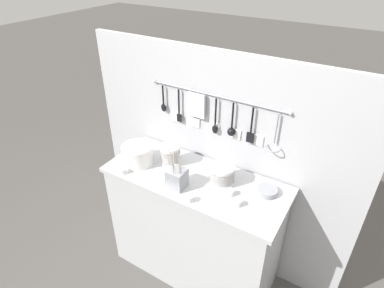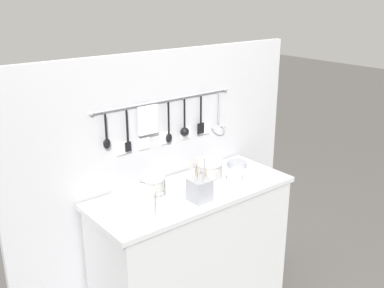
{
  "view_description": "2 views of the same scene",
  "coord_description": "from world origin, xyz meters",
  "px_view_note": "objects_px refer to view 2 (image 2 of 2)",
  "views": [
    {
      "loc": [
        0.86,
        -1.45,
        2.24
      ],
      "look_at": [
        -0.04,
        0.03,
        1.16
      ],
      "focal_mm": 30.0,
      "sensor_mm": 36.0,
      "label": 1
    },
    {
      "loc": [
        -1.51,
        -1.88,
        2.04
      ],
      "look_at": [
        -0.0,
        -0.0,
        1.21
      ],
      "focal_mm": 42.0,
      "sensor_mm": 36.0,
      "label": 2
    }
  ],
  "objects_px": {
    "bowl_stack_nested_right": "(209,170)",
    "cup_front_right": "(230,177)",
    "steel_mixing_bowl": "(237,164)",
    "plate_stack": "(134,204)",
    "bowl_stack_short_front": "(153,186)",
    "cup_by_caddy": "(150,224)",
    "cutlery_caddy": "(200,190)",
    "cup_mid_row": "(228,195)",
    "cup_centre": "(246,177)"
  },
  "relations": [
    {
      "from": "bowl_stack_nested_right",
      "to": "cup_front_right",
      "type": "height_order",
      "value": "bowl_stack_nested_right"
    },
    {
      "from": "steel_mixing_bowl",
      "to": "cup_front_right",
      "type": "relative_size",
      "value": 2.74
    },
    {
      "from": "plate_stack",
      "to": "bowl_stack_short_front",
      "type": "bearing_deg",
      "value": 30.69
    },
    {
      "from": "steel_mixing_bowl",
      "to": "cup_by_caddy",
      "type": "distance_m",
      "value": 0.96
    },
    {
      "from": "steel_mixing_bowl",
      "to": "cutlery_caddy",
      "type": "height_order",
      "value": "cutlery_caddy"
    },
    {
      "from": "cutlery_caddy",
      "to": "cup_mid_row",
      "type": "relative_size",
      "value": 5.93
    },
    {
      "from": "bowl_stack_nested_right",
      "to": "cup_by_caddy",
      "type": "distance_m",
      "value": 0.67
    },
    {
      "from": "bowl_stack_short_front",
      "to": "cutlery_caddy",
      "type": "relative_size",
      "value": 0.53
    },
    {
      "from": "cutlery_caddy",
      "to": "cup_front_right",
      "type": "xyz_separation_m",
      "value": [
        0.33,
        0.1,
        -0.04
      ]
    },
    {
      "from": "cutlery_caddy",
      "to": "cup_mid_row",
      "type": "height_order",
      "value": "cutlery_caddy"
    },
    {
      "from": "plate_stack",
      "to": "cup_front_right",
      "type": "bearing_deg",
      "value": 1.98
    },
    {
      "from": "bowl_stack_nested_right",
      "to": "cup_centre",
      "type": "height_order",
      "value": "bowl_stack_nested_right"
    },
    {
      "from": "steel_mixing_bowl",
      "to": "cup_mid_row",
      "type": "distance_m",
      "value": 0.49
    },
    {
      "from": "steel_mixing_bowl",
      "to": "cup_centre",
      "type": "height_order",
      "value": "cup_centre"
    },
    {
      "from": "bowl_stack_nested_right",
      "to": "cutlery_caddy",
      "type": "distance_m",
      "value": 0.29
    },
    {
      "from": "bowl_stack_nested_right",
      "to": "steel_mixing_bowl",
      "type": "bearing_deg",
      "value": 9.38
    },
    {
      "from": "plate_stack",
      "to": "cup_mid_row",
      "type": "bearing_deg",
      "value": -16.37
    },
    {
      "from": "cup_centre",
      "to": "plate_stack",
      "type": "bearing_deg",
      "value": 177.28
    },
    {
      "from": "cup_centre",
      "to": "cup_mid_row",
      "type": "bearing_deg",
      "value": -156.1
    },
    {
      "from": "cup_front_right",
      "to": "cup_centre",
      "type": "bearing_deg",
      "value": -38.5
    },
    {
      "from": "plate_stack",
      "to": "cutlery_caddy",
      "type": "relative_size",
      "value": 0.8
    },
    {
      "from": "cup_front_right",
      "to": "plate_stack",
      "type": "bearing_deg",
      "value": -178.02
    },
    {
      "from": "cutlery_caddy",
      "to": "cup_by_caddy",
      "type": "bearing_deg",
      "value": -168.35
    },
    {
      "from": "bowl_stack_nested_right",
      "to": "cup_mid_row",
      "type": "height_order",
      "value": "bowl_stack_nested_right"
    },
    {
      "from": "plate_stack",
      "to": "steel_mixing_bowl",
      "type": "relative_size",
      "value": 1.74
    },
    {
      "from": "steel_mixing_bowl",
      "to": "bowl_stack_short_front",
      "type": "bearing_deg",
      "value": -176.69
    },
    {
      "from": "plate_stack",
      "to": "cup_front_right",
      "type": "xyz_separation_m",
      "value": [
        0.71,
        0.02,
        -0.05
      ]
    },
    {
      "from": "bowl_stack_short_front",
      "to": "plate_stack",
      "type": "distance_m",
      "value": 0.23
    },
    {
      "from": "bowl_stack_nested_right",
      "to": "steel_mixing_bowl",
      "type": "xyz_separation_m",
      "value": [
        0.29,
        0.05,
        -0.05
      ]
    },
    {
      "from": "plate_stack",
      "to": "cup_front_right",
      "type": "relative_size",
      "value": 4.76
    },
    {
      "from": "steel_mixing_bowl",
      "to": "cup_by_caddy",
      "type": "relative_size",
      "value": 2.74
    },
    {
      "from": "cutlery_caddy",
      "to": "cup_front_right",
      "type": "height_order",
      "value": "cutlery_caddy"
    },
    {
      "from": "cutlery_caddy",
      "to": "cup_front_right",
      "type": "distance_m",
      "value": 0.35
    },
    {
      "from": "bowl_stack_nested_right",
      "to": "steel_mixing_bowl",
      "type": "relative_size",
      "value": 1.27
    },
    {
      "from": "plate_stack",
      "to": "cup_by_caddy",
      "type": "relative_size",
      "value": 4.76
    },
    {
      "from": "plate_stack",
      "to": "cutlery_caddy",
      "type": "xyz_separation_m",
      "value": [
        0.38,
        -0.07,
        -0.0
      ]
    },
    {
      "from": "bowl_stack_nested_right",
      "to": "cup_by_caddy",
      "type": "height_order",
      "value": "bowl_stack_nested_right"
    },
    {
      "from": "bowl_stack_nested_right",
      "to": "cup_mid_row",
      "type": "distance_m",
      "value": 0.28
    },
    {
      "from": "cutlery_caddy",
      "to": "bowl_stack_short_front",
      "type": "bearing_deg",
      "value": 133.59
    },
    {
      "from": "cup_centre",
      "to": "cup_by_caddy",
      "type": "xyz_separation_m",
      "value": [
        -0.79,
        -0.12,
        0.0
      ]
    },
    {
      "from": "cup_by_caddy",
      "to": "steel_mixing_bowl",
      "type": "bearing_deg",
      "value": 19.05
    },
    {
      "from": "bowl_stack_nested_right",
      "to": "steel_mixing_bowl",
      "type": "height_order",
      "value": "bowl_stack_nested_right"
    },
    {
      "from": "cup_by_caddy",
      "to": "cup_front_right",
      "type": "relative_size",
      "value": 1.0
    },
    {
      "from": "bowl_stack_nested_right",
      "to": "cup_mid_row",
      "type": "xyz_separation_m",
      "value": [
        -0.08,
        -0.26,
        -0.04
      ]
    },
    {
      "from": "bowl_stack_nested_right",
      "to": "cup_mid_row",
      "type": "bearing_deg",
      "value": -107.37
    },
    {
      "from": "bowl_stack_short_front",
      "to": "cup_by_caddy",
      "type": "height_order",
      "value": "bowl_stack_short_front"
    },
    {
      "from": "bowl_stack_short_front",
      "to": "cup_centre",
      "type": "xyz_separation_m",
      "value": [
        0.59,
        -0.16,
        -0.05
      ]
    },
    {
      "from": "steel_mixing_bowl",
      "to": "cup_front_right",
      "type": "height_order",
      "value": "cup_front_right"
    },
    {
      "from": "bowl_stack_short_front",
      "to": "steel_mixing_bowl",
      "type": "distance_m",
      "value": 0.7
    },
    {
      "from": "bowl_stack_short_front",
      "to": "cutlery_caddy",
      "type": "xyz_separation_m",
      "value": [
        0.18,
        -0.19,
        -0.01
      ]
    }
  ]
}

